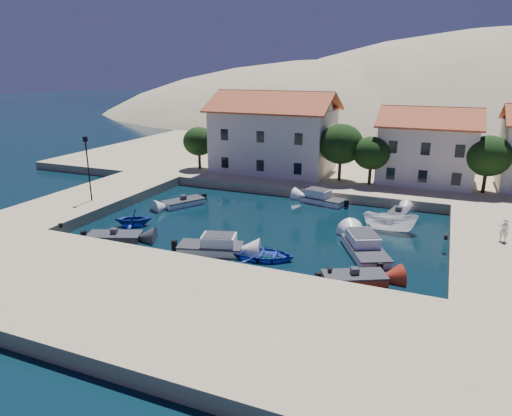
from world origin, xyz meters
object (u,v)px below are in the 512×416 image
Objects in this scene: rowboat_south at (265,259)px; boat_east at (389,231)px; building_mid at (427,144)px; lamppost at (88,163)px; building_left at (274,131)px; cabin_cruiser_south at (210,246)px; pedestrian at (504,230)px; cabin_cruiser_east at (365,248)px.

boat_east is at bearing -46.39° from rowboat_south.
building_mid is 36.21m from lamppost.
cabin_cruiser_south is at bearing -80.33° from building_left.
cabin_cruiser_south is (4.25, -24.96, -5.46)m from building_left.
pedestrian is at bearing -72.15° from rowboat_south.
lamppost reaches higher than pedestrian.
building_mid is 2.01× the size of cabin_cruiser_south.
pedestrian reaches higher than rowboat_south.
building_mid is at bearing -28.48° from rowboat_south.
building_left reaches higher than lamppost.
cabin_cruiser_south is 0.84× the size of cabin_cruiser_east.
rowboat_south is (4.26, 0.40, -0.48)m from cabin_cruiser_south.
cabin_cruiser_south is 15.71m from boat_east.
lamppost is at bearing 61.76° from cabin_cruiser_east.
cabin_cruiser_east is 1.36× the size of boat_east.
lamppost is at bearing -119.90° from building_left.
lamppost is 1.40× the size of rowboat_south.
building_left is 26.66m from rowboat_south.
building_left is 3.23× the size of boat_east.
lamppost is at bearing 5.75° from pedestrian.
building_mid is at bearing 46.57° from cabin_cruiser_south.
building_mid reaches higher than lamppost.
building_left is 26.37m from cabin_cruiser_east.
building_left reaches higher than pedestrian.
cabin_cruiser_south is at bearing -117.90° from building_mid.
pedestrian is at bearing 6.52° from cabin_cruiser_south.
boat_east is (11.97, 10.17, -0.48)m from cabin_cruiser_south.
boat_east is at bearing -96.43° from building_mid.
building_mid reaches higher than boat_east.
boat_east is (27.72, 5.21, -4.75)m from lamppost.
boat_east is (16.22, -14.79, -5.94)m from building_left.
cabin_cruiser_south is 4.31m from rowboat_south.
building_mid is 1.69× the size of cabin_cruiser_east.
pedestrian reaches higher than cabin_cruiser_east.
boat_east is at bearing -36.15° from cabin_cruiser_east.
pedestrian reaches higher than boat_east.
building_left is 22.74m from boat_east.
rowboat_south is 0.98× the size of boat_east.
cabin_cruiser_east is (15.18, -20.86, -5.46)m from building_left.
boat_east is 8.81m from pedestrian.
building_mid is 2.36× the size of rowboat_south.
rowboat_south is at bearing -12.83° from lamppost.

